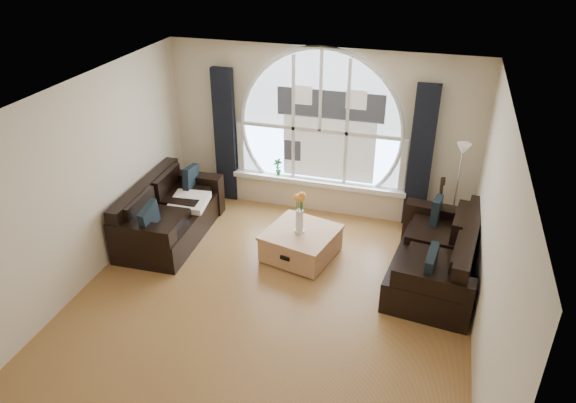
% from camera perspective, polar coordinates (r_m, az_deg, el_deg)
% --- Properties ---
extents(ground, '(5.00, 5.50, 0.01)m').
position_cam_1_polar(ground, '(7.05, -2.09, -10.91)').
color(ground, brown).
rests_on(ground, ground).
extents(ceiling, '(5.00, 5.50, 0.01)m').
position_cam_1_polar(ceiling, '(5.73, -2.57, 10.46)').
color(ceiling, silver).
rests_on(ceiling, ground).
extents(wall_back, '(5.00, 0.01, 2.70)m').
position_cam_1_polar(wall_back, '(8.68, 3.46, 7.33)').
color(wall_back, beige).
rests_on(wall_back, ground).
extents(wall_front, '(5.00, 0.01, 2.70)m').
position_cam_1_polar(wall_front, '(4.32, -14.54, -18.95)').
color(wall_front, beige).
rests_on(wall_front, ground).
extents(wall_left, '(0.01, 5.50, 2.70)m').
position_cam_1_polar(wall_left, '(7.39, -21.05, 1.45)').
color(wall_left, beige).
rests_on(wall_left, ground).
extents(wall_right, '(0.01, 5.50, 2.70)m').
position_cam_1_polar(wall_right, '(6.07, 20.78, -4.54)').
color(wall_right, beige).
rests_on(wall_right, ground).
extents(attic_slope, '(0.92, 5.50, 0.72)m').
position_cam_1_polar(attic_slope, '(5.59, 19.48, 4.50)').
color(attic_slope, silver).
rests_on(attic_slope, ground).
extents(arched_window, '(2.60, 0.06, 2.15)m').
position_cam_1_polar(arched_window, '(8.56, 3.47, 8.98)').
color(arched_window, silver).
rests_on(arched_window, wall_back).
extents(window_sill, '(2.90, 0.22, 0.08)m').
position_cam_1_polar(window_sill, '(8.93, 3.16, 2.08)').
color(window_sill, white).
rests_on(window_sill, wall_back).
extents(window_frame, '(2.76, 0.08, 2.15)m').
position_cam_1_polar(window_frame, '(8.53, 3.42, 8.92)').
color(window_frame, white).
rests_on(window_frame, wall_back).
extents(neighbor_house, '(1.70, 0.02, 1.50)m').
position_cam_1_polar(neighbor_house, '(8.56, 4.41, 8.06)').
color(neighbor_house, silver).
rests_on(neighbor_house, wall_back).
extents(curtain_left, '(0.35, 0.12, 2.30)m').
position_cam_1_polar(curtain_left, '(9.11, -6.66, 6.88)').
color(curtain_left, black).
rests_on(curtain_left, ground).
extents(curtain_right, '(0.35, 0.12, 2.30)m').
position_cam_1_polar(curtain_right, '(8.47, 13.86, 4.50)').
color(curtain_right, black).
rests_on(curtain_right, ground).
extents(sofa_left, '(1.03, 1.97, 0.86)m').
position_cam_1_polar(sofa_left, '(8.42, -12.34, -1.18)').
color(sofa_left, black).
rests_on(sofa_left, ground).
extents(sofa_right, '(1.21, 2.07, 0.87)m').
position_cam_1_polar(sofa_right, '(7.52, 15.28, -5.44)').
color(sofa_right, black).
rests_on(sofa_right, ground).
extents(coffee_chest, '(1.14, 1.14, 0.46)m').
position_cam_1_polar(coffee_chest, '(7.82, 1.38, -4.35)').
color(coffee_chest, '#AB7C56').
rests_on(coffee_chest, ground).
extents(throw_blanket, '(0.60, 0.60, 0.10)m').
position_cam_1_polar(throw_blanket, '(8.46, -10.42, -0.03)').
color(throw_blanket, silver).
rests_on(throw_blanket, sofa_left).
extents(vase_flowers, '(0.24, 0.24, 0.70)m').
position_cam_1_polar(vase_flowers, '(7.51, 1.24, -0.67)').
color(vase_flowers, white).
rests_on(vase_flowers, coffee_chest).
extents(floor_lamp, '(0.24, 0.24, 1.60)m').
position_cam_1_polar(floor_lamp, '(8.27, 17.34, 0.73)').
color(floor_lamp, '#B2B2B2').
rests_on(floor_lamp, ground).
extents(guitar, '(0.41, 0.32, 1.06)m').
position_cam_1_polar(guitar, '(8.46, 15.70, -0.46)').
color(guitar, olive).
rests_on(guitar, ground).
extents(potted_plant, '(0.17, 0.14, 0.29)m').
position_cam_1_polar(potted_plant, '(9.01, -1.07, 3.67)').
color(potted_plant, '#1E6023').
rests_on(potted_plant, window_sill).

